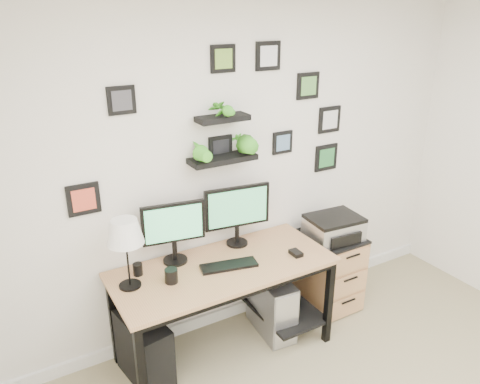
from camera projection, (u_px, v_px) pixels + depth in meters
room at (251, 304)px, 4.10m from camera, size 4.00×4.00×4.00m
desk at (226, 277)px, 3.43m from camera, size 1.60×0.70×0.75m
monitor_left at (174, 228)px, 3.30m from camera, size 0.45×0.20×0.46m
monitor_right at (237, 211)px, 3.54m from camera, size 0.52×0.19×0.48m
keyboard at (229, 265)px, 3.33m from camera, size 0.42×0.21×0.02m
mouse at (296, 253)px, 3.48m from camera, size 0.07×0.11×0.03m
table_lamp at (125, 234)px, 2.96m from camera, size 0.24×0.24×0.49m
mug at (171, 276)px, 3.13m from camera, size 0.09×0.09×0.10m
pen_cup at (138, 269)px, 3.22m from camera, size 0.07×0.07×0.09m
pc_tower_black at (144, 350)px, 3.26m from camera, size 0.29×0.52×0.49m
pc_tower_grey at (271, 305)px, 3.76m from camera, size 0.26×0.51×0.49m
file_cabinet at (329, 270)px, 4.08m from camera, size 0.43×0.53×0.67m
printer at (334, 228)px, 3.88m from camera, size 0.45×0.38×0.20m
wall_decor at (232, 130)px, 3.36m from camera, size 2.25×0.18×1.08m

